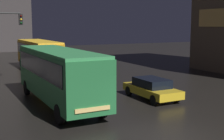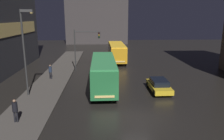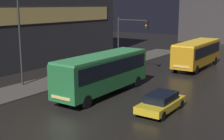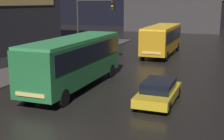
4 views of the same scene
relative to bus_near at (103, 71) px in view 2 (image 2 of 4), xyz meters
The scene contains 10 objects.
ground_plane 8.23m from the bus_near, 70.77° to the right, with size 120.00×120.00×0.00m, color black.
sidewalk_left 7.13m from the bus_near, 158.77° to the left, with size 4.00×48.00×0.15m.
building_far_backdrop 47.09m from the bus_near, 91.87° to the left, with size 18.07×12.00×19.25m.
bus_near is the anchor object (origin of this frame).
bus_far 15.52m from the bus_near, 80.63° to the left, with size 2.76×9.88×3.16m.
car_taxi 6.23m from the bus_near, 11.75° to the right, with size 1.94×4.45×1.35m.
pedestrian_near 10.45m from the bus_near, 129.56° to the right, with size 0.49×0.49×1.80m.
pedestrian_mid 7.73m from the bus_near, 150.71° to the left, with size 0.54×0.54×1.83m.
traffic_light_main 9.04m from the bus_near, 108.16° to the left, with size 3.75×0.35×6.08m.
street_lamp_sidewalk 8.50m from the bus_near, 163.69° to the right, with size 1.25×0.36×8.40m.
Camera 2 is at (-2.77, -15.84, 7.85)m, focal length 35.00 mm.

